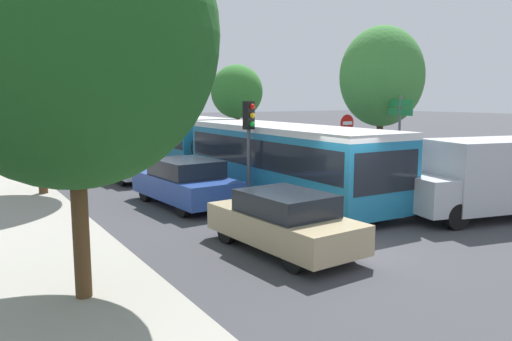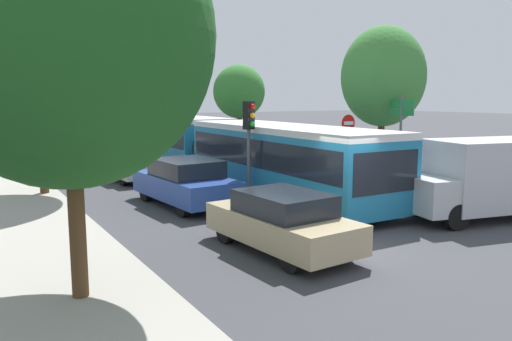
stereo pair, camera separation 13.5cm
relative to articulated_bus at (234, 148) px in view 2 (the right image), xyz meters
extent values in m
plane|color=#3D3D42|center=(-1.76, -8.63, -1.48)|extent=(200.00, 200.00, 0.00)
cube|color=#9E998E|center=(-8.22, 3.72, -1.41)|extent=(3.20, 34.70, 0.14)
cube|color=teal|center=(-0.07, -3.74, -0.16)|extent=(2.77, 9.71, 2.09)
cube|color=black|center=(-0.07, -3.74, 0.22)|extent=(2.79, 9.33, 0.92)
cube|color=silver|center=(-0.07, -3.74, 0.98)|extent=(2.77, 9.71, 0.20)
cube|color=teal|center=(0.10, 5.42, -0.16)|extent=(2.72, 6.66, 2.09)
cube|color=black|center=(0.10, 5.42, 0.22)|extent=(2.73, 6.40, 0.92)
cube|color=silver|center=(0.10, 5.42, 0.98)|extent=(2.72, 6.66, 0.20)
cylinder|color=black|center=(0.03, 1.60, -0.16)|extent=(1.94, 1.05, 1.92)
cube|color=black|center=(-0.16, -8.53, 0.09)|extent=(2.28, 0.14, 1.12)
cylinder|color=black|center=(0.96, -6.85, -0.97)|extent=(0.32, 1.02, 1.02)
cylinder|color=black|center=(-1.22, -6.81, -0.97)|extent=(0.32, 1.02, 1.02)
cylinder|color=black|center=(1.08, -0.67, -0.97)|extent=(0.32, 1.02, 1.02)
cylinder|color=black|center=(-1.10, -0.63, -0.97)|extent=(0.32, 1.02, 1.02)
cylinder|color=black|center=(1.19, 5.40, -0.97)|extent=(0.32, 1.02, 1.02)
cylinder|color=black|center=(-0.99, 5.44, -0.97)|extent=(0.32, 1.02, 1.02)
cube|color=silver|center=(-3.58, 16.07, -0.21)|extent=(3.13, 11.60, 2.00)
cube|color=black|center=(-3.58, 16.07, 0.15)|extent=(3.12, 11.03, 0.84)
cube|color=black|center=(-3.58, 16.07, 0.89)|extent=(3.13, 11.60, 0.20)
cylinder|color=black|center=(-4.84, 19.81, -0.98)|extent=(0.35, 1.01, 1.00)
cylinder|color=black|center=(-2.71, 19.91, -0.98)|extent=(0.35, 1.01, 1.00)
cylinder|color=black|center=(-4.48, 12.58, -0.98)|extent=(0.35, 1.01, 1.00)
cylinder|color=black|center=(-2.34, 12.69, -0.98)|extent=(0.35, 1.01, 1.00)
cube|color=tan|center=(-3.47, -8.58, -0.91)|extent=(1.95, 4.10, 0.65)
cube|color=black|center=(-3.47, -8.67, -0.34)|extent=(1.69, 2.19, 0.50)
cylinder|color=black|center=(-4.26, -7.35, -1.18)|extent=(0.25, 0.62, 0.61)
cylinder|color=black|center=(-2.84, -7.26, -1.18)|extent=(0.25, 0.62, 0.61)
cylinder|color=black|center=(-4.10, -9.90, -1.18)|extent=(0.25, 0.62, 0.61)
cylinder|color=black|center=(-2.68, -9.81, -1.18)|extent=(0.25, 0.62, 0.61)
cube|color=#284799|center=(-3.40, -2.85, -0.85)|extent=(2.14, 4.51, 0.71)
cube|color=black|center=(-3.39, -2.95, -0.23)|extent=(1.86, 2.41, 0.54)
cylinder|color=black|center=(-4.27, -1.49, -1.15)|extent=(0.27, 0.68, 0.67)
cylinder|color=black|center=(-2.70, -1.39, -1.15)|extent=(0.27, 0.68, 0.67)
cylinder|color=black|center=(-4.09, -4.30, -1.15)|extent=(0.27, 0.68, 0.67)
cylinder|color=black|center=(-2.53, -4.20, -1.15)|extent=(0.27, 0.68, 0.67)
cube|color=#B7BABF|center=(-3.38, 3.25, -0.88)|extent=(2.04, 4.31, 0.68)
cube|color=black|center=(-3.37, 3.15, -0.28)|extent=(1.77, 2.30, 0.52)
cylinder|color=black|center=(-4.21, 4.55, -1.16)|extent=(0.26, 0.65, 0.64)
cylinder|color=black|center=(-2.72, 4.64, -1.16)|extent=(0.26, 0.65, 0.64)
cylinder|color=black|center=(-4.04, 1.86, -1.16)|extent=(0.26, 0.65, 0.64)
cylinder|color=black|center=(-2.55, 1.96, -1.16)|extent=(0.26, 0.65, 0.64)
cube|color=#B7BABF|center=(3.79, -9.13, -0.17)|extent=(4.44, 2.84, 2.00)
cube|color=#B7BABF|center=(1.35, -8.58, -0.64)|extent=(1.29, 2.05, 1.00)
cylinder|color=black|center=(1.55, -9.49, -1.12)|extent=(0.75, 0.39, 0.72)
cylinder|color=black|center=(1.92, -7.85, -1.12)|extent=(0.75, 0.39, 0.72)
cylinder|color=black|center=(5.14, -8.57, -1.12)|extent=(0.75, 0.39, 0.72)
cylinder|color=#56595E|center=(-1.62, -3.96, 0.22)|extent=(0.12, 0.12, 3.40)
cube|color=black|center=(-1.62, -3.96, 1.47)|extent=(0.38, 0.33, 0.90)
sphere|color=red|center=(-1.58, -4.10, 1.75)|extent=(0.18, 0.18, 0.18)
sphere|color=#EAAD14|center=(-1.58, -4.10, 1.47)|extent=(0.18, 0.18, 0.18)
sphere|color=green|center=(-1.58, -4.10, 1.19)|extent=(0.18, 0.18, 0.18)
cylinder|color=#56595E|center=(4.27, -2.06, -0.28)|extent=(0.08, 0.08, 2.40)
cylinder|color=red|center=(4.27, -2.06, 0.99)|extent=(0.70, 0.03, 0.70)
cube|color=white|center=(4.27, -2.08, 0.99)|extent=(0.50, 0.04, 0.14)
cylinder|color=#56595E|center=(5.36, -3.91, 0.32)|extent=(0.10, 0.10, 3.60)
cube|color=#197A38|center=(5.36, -3.91, 1.82)|extent=(0.26, 1.39, 0.28)
cube|color=#197A38|center=(5.36, -3.91, 1.48)|extent=(0.26, 1.39, 0.28)
cylinder|color=#51381E|center=(-8.09, -9.29, -0.16)|extent=(0.28, 0.28, 2.65)
ellipsoid|color=#1E561E|center=(-8.09, -9.29, 3.03)|extent=(4.74, 4.74, 4.97)
cylinder|color=#51381E|center=(-7.13, 1.11, 0.28)|extent=(0.31, 0.31, 3.52)
ellipsoid|color=#33752D|center=(-7.13, 1.11, 3.98)|extent=(5.05, 5.05, 5.17)
ellipsoid|color=#33752D|center=(-6.60, 0.73, 3.20)|extent=(3.03, 3.03, 2.85)
cylinder|color=#51381E|center=(6.27, -1.97, -0.08)|extent=(0.28, 0.28, 2.80)
ellipsoid|color=#3D7F38|center=(6.27, -1.97, 2.94)|extent=(3.61, 3.61, 4.31)
cylinder|color=#51381E|center=(6.32, 10.85, -0.17)|extent=(0.39, 0.39, 2.62)
ellipsoid|color=#33752D|center=(6.32, 10.85, 2.44)|extent=(3.37, 3.37, 3.47)
camera|label=1|loc=(-9.85, -17.74, 2.02)|focal=35.00mm
camera|label=2|loc=(-9.74, -17.81, 2.02)|focal=35.00mm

